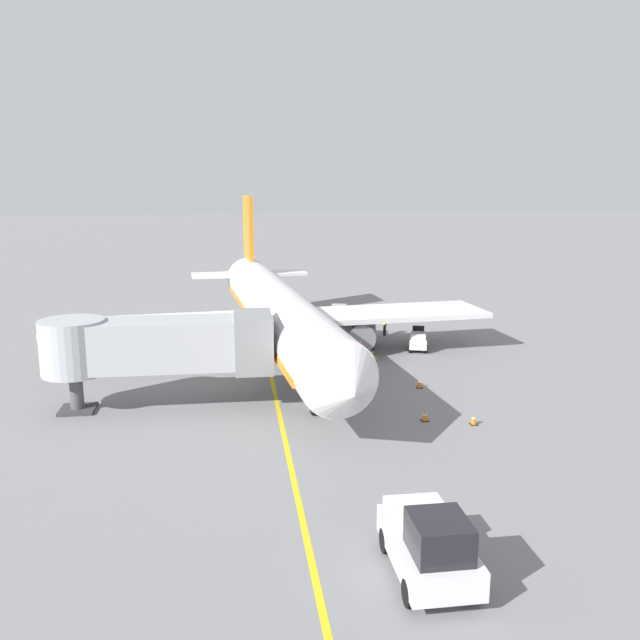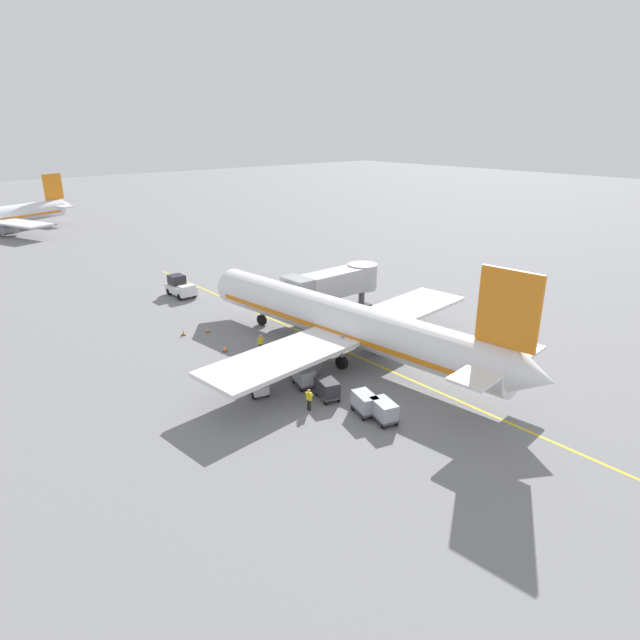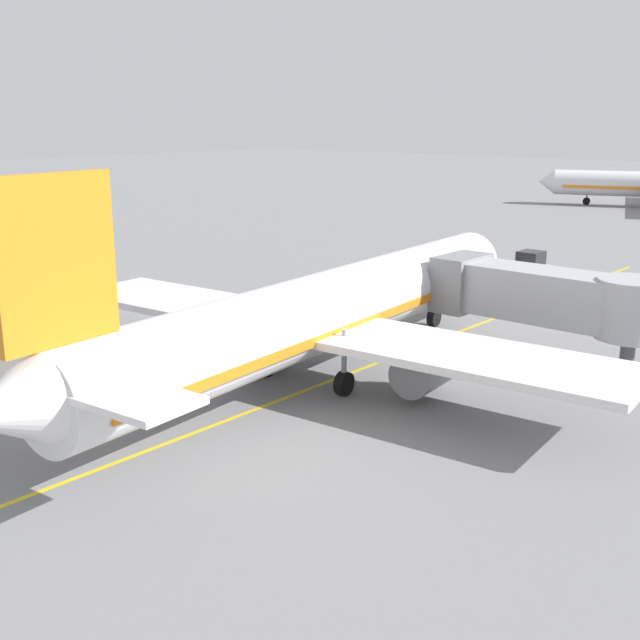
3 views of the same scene
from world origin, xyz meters
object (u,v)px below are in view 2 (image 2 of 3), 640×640
object	(u,v)px
ground_crew_marshaller	(279,351)
safety_cone_nose_left	(225,349)
baggage_cart_second_in_train	(327,388)
ground_crew_loader	(309,398)
baggage_cart_third_in_train	(365,402)
ground_crew_wing_walker	(261,343)
baggage_tug_lead	(256,384)
baggage_cart_front	(304,376)
parked_airliner	(345,322)
baggage_cart_tail_end	(384,410)
safety_cone_nose_right	(183,333)
jet_bridge	(333,284)
safety_cone_wing_tip	(208,330)
pushback_tractor	(180,287)

from	to	relation	value
ground_crew_marshaller	safety_cone_nose_left	bearing A→B (deg)	117.31
baggage_cart_second_in_train	ground_crew_loader	xyz separation A→B (m)	(-2.16, -0.46, 0.00)
baggage_cart_third_in_train	ground_crew_wing_walker	distance (m)	14.16
baggage_tug_lead	baggage_cart_third_in_train	distance (m)	8.82
baggage_tug_lead	ground_crew_loader	bearing A→B (deg)	-74.63
ground_crew_marshaller	baggage_cart_front	bearing A→B (deg)	-105.35
baggage_cart_front	ground_crew_loader	distance (m)	3.87
parked_airliner	baggage_cart_tail_end	distance (m)	12.06
ground_crew_wing_walker	safety_cone_nose_left	xyz separation A→B (m)	(-2.44, 2.28, -0.66)
safety_cone_nose_left	safety_cone_nose_right	size ratio (longest dim) A/B	1.00
ground_crew_wing_walker	ground_crew_loader	xyz separation A→B (m)	(-3.45, -11.13, 0.00)
baggage_cart_front	baggage_cart_tail_end	world-z (taller)	same
parked_airliner	baggage_tug_lead	distance (m)	10.44
jet_bridge	baggage_cart_front	xyz separation A→B (m)	(-13.51, -11.64, -2.50)
baggage_cart_third_in_train	ground_crew_marshaller	distance (m)	11.52
jet_bridge	safety_cone_wing_tip	distance (m)	14.27
pushback_tractor	baggage_cart_second_in_train	size ratio (longest dim) A/B	1.48
baggage_cart_second_in_train	baggage_cart_front	bearing A→B (deg)	90.77
safety_cone_nose_left	pushback_tractor	bearing A→B (deg)	74.83
baggage_cart_tail_end	ground_crew_loader	bearing A→B (deg)	122.17
baggage_cart_second_in_train	baggage_cart_tail_end	distance (m)	5.17
jet_bridge	safety_cone_wing_tip	size ratio (longest dim) A/B	20.32
baggage_tug_lead	baggage_cart_front	distance (m)	3.81
pushback_tractor	baggage_cart_second_in_train	world-z (taller)	pushback_tractor
baggage_tug_lead	safety_cone_wing_tip	xyz separation A→B (m)	(3.61, 13.98, -0.42)
pushback_tractor	baggage_cart_tail_end	bearing A→B (deg)	-94.88
baggage_cart_second_in_train	baggage_cart_tail_end	size ratio (longest dim) A/B	1.00
ground_crew_wing_walker	safety_cone_nose_right	bearing A→B (deg)	112.01
ground_crew_marshaller	safety_cone_wing_tip	size ratio (longest dim) A/B	2.86
baggage_cart_tail_end	ground_crew_wing_walker	bearing A→B (deg)	88.09
baggage_cart_third_in_train	safety_cone_nose_right	xyz separation A→B (m)	(-2.70, 22.64, -0.66)
pushback_tractor	ground_crew_marshaller	bearing A→B (deg)	-96.05
baggage_cart_second_in_train	pushback_tractor	bearing A→B (deg)	82.96
parked_airliner	safety_cone_nose_right	xyz separation A→B (m)	(-8.77, 13.99, -2.90)
baggage_tug_lead	baggage_cart_tail_end	size ratio (longest dim) A/B	0.92
baggage_tug_lead	ground_crew_wing_walker	world-z (taller)	ground_crew_wing_walker
baggage_cart_third_in_train	baggage_cart_tail_end	distance (m)	1.66
jet_bridge	ground_crew_loader	world-z (taller)	jet_bridge
baggage_cart_tail_end	safety_cone_wing_tip	xyz separation A→B (m)	(-0.64, 23.46, -0.66)
baggage_cart_second_in_train	safety_cone_nose_right	world-z (taller)	baggage_cart_second_in_train
pushback_tractor	baggage_tug_lead	bearing A→B (deg)	-105.21
baggage_cart_front	ground_crew_loader	world-z (taller)	ground_crew_loader
jet_bridge	safety_cone_wing_tip	xyz separation A→B (m)	(-13.35, 3.93, -3.16)
parked_airliner	ground_crew_marshaller	distance (m)	6.35
baggage_cart_second_in_train	ground_crew_loader	size ratio (longest dim) A/B	1.76
baggage_cart_second_in_train	safety_cone_nose_left	distance (m)	13.03
baggage_cart_tail_end	safety_cone_nose_left	xyz separation A→B (m)	(-1.91, 18.07, -0.66)
jet_bridge	baggage_tug_lead	bearing A→B (deg)	-149.34
ground_crew_wing_walker	safety_cone_wing_tip	size ratio (longest dim) A/B	2.86
pushback_tractor	ground_crew_wing_walker	world-z (taller)	pushback_tractor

